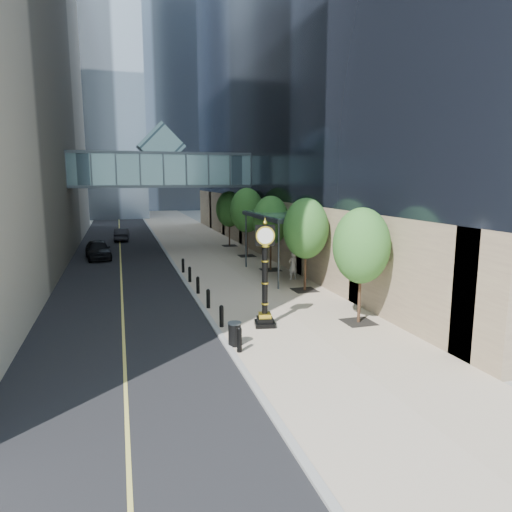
# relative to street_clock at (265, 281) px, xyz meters

# --- Properties ---
(ground) EXTENTS (320.00, 320.00, 0.00)m
(ground) POSITION_rel_street_clock_xyz_m (0.78, -3.76, -2.15)
(ground) COLOR gray
(ground) RESTS_ON ground
(road) EXTENTS (8.00, 180.00, 0.02)m
(road) POSITION_rel_street_clock_xyz_m (-6.22, 36.24, -2.14)
(road) COLOR black
(road) RESTS_ON ground
(sidewalk) EXTENTS (8.00, 180.00, 0.06)m
(sidewalk) POSITION_rel_street_clock_xyz_m (1.78, 36.24, -2.12)
(sidewalk) COLOR tan
(sidewalk) RESTS_ON ground
(curb) EXTENTS (0.25, 180.00, 0.07)m
(curb) POSITION_rel_street_clock_xyz_m (-2.22, 36.24, -2.12)
(curb) COLOR gray
(curb) RESTS_ON ground
(distant_tower_b) EXTENTS (26.00, 24.00, 90.00)m
(distant_tower_b) POSITION_rel_street_clock_xyz_m (9.78, 91.24, 42.85)
(distant_tower_b) COLOR #ACC0D8
(distant_tower_b) RESTS_ON ground
(distant_tower_c) EXTENTS (22.00, 22.00, 65.00)m
(distant_tower_c) POSITION_rel_street_clock_xyz_m (-5.22, 116.24, 30.35)
(distant_tower_c) COLOR #ACC0D8
(distant_tower_c) RESTS_ON ground
(skywalk) EXTENTS (17.00, 4.20, 5.80)m
(skywalk) POSITION_rel_street_clock_xyz_m (-2.22, 24.24, 5.56)
(skywalk) COLOR slate
(skywalk) RESTS_ON ground
(entrance_canopy) EXTENTS (3.00, 8.00, 4.38)m
(entrance_canopy) POSITION_rel_street_clock_xyz_m (4.26, 10.24, 2.04)
(entrance_canopy) COLOR #383F44
(entrance_canopy) RESTS_ON ground
(bollard_row) EXTENTS (0.20, 16.20, 0.90)m
(bollard_row) POSITION_rel_street_clock_xyz_m (-1.92, 5.24, -1.64)
(bollard_row) COLOR black
(bollard_row) RESTS_ON sidewalk
(street_trees) EXTENTS (2.87, 28.63, 5.90)m
(street_trees) POSITION_rel_street_clock_xyz_m (4.38, 12.58, 1.66)
(street_trees) COLOR black
(street_trees) RESTS_ON sidewalk
(street_clock) EXTENTS (1.07, 1.07, 4.83)m
(street_clock) POSITION_rel_street_clock_xyz_m (0.00, 0.00, 0.00)
(street_clock) COLOR black
(street_clock) RESTS_ON sidewalk
(trash_bin) EXTENTS (0.55, 0.55, 0.90)m
(trash_bin) POSITION_rel_street_clock_xyz_m (-1.92, -2.00, -1.64)
(trash_bin) COLOR black
(trash_bin) RESTS_ON sidewalk
(pedestrian) EXTENTS (0.75, 0.56, 1.85)m
(pedestrian) POSITION_rel_street_clock_xyz_m (4.81, 8.81, -1.17)
(pedestrian) COLOR #B0A9A1
(pedestrian) RESTS_ON sidewalk
(car_near) EXTENTS (2.44, 4.88, 1.60)m
(car_near) POSITION_rel_street_clock_xyz_m (-8.01, 21.24, -1.34)
(car_near) COLOR black
(car_near) RESTS_ON road
(car_far) EXTENTS (1.71, 4.23, 1.37)m
(car_far) POSITION_rel_street_clock_xyz_m (-5.96, 32.67, -1.45)
(car_far) COLOR black
(car_far) RESTS_ON road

